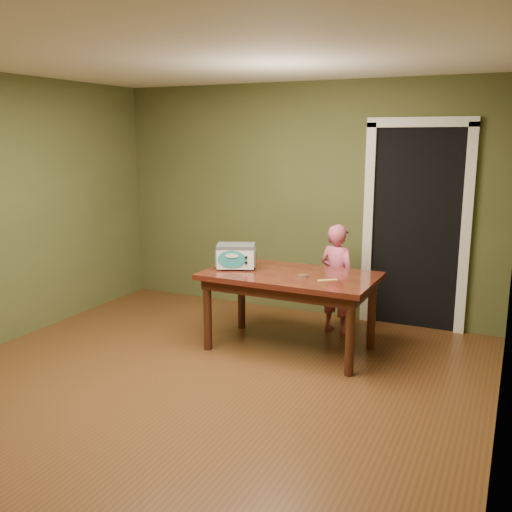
% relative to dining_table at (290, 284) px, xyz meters
% --- Properties ---
extents(floor, '(5.00, 5.00, 0.00)m').
position_rel_dining_table_xyz_m(floor, '(-0.37, -1.28, -0.65)').
color(floor, '#593519').
rests_on(floor, ground).
extents(room_shell, '(4.52, 5.02, 2.61)m').
position_rel_dining_table_xyz_m(room_shell, '(-0.37, -1.28, 1.06)').
color(room_shell, brown).
rests_on(room_shell, ground).
extents(doorway, '(1.10, 0.66, 2.25)m').
position_rel_dining_table_xyz_m(doorway, '(0.93, 1.50, 0.41)').
color(doorway, black).
rests_on(doorway, ground).
extents(dining_table, '(1.62, 0.93, 0.75)m').
position_rel_dining_table_xyz_m(dining_table, '(0.00, 0.00, 0.00)').
color(dining_table, '#37100C').
rests_on(dining_table, floor).
extents(toy_oven, '(0.44, 0.38, 0.24)m').
position_rel_dining_table_xyz_m(toy_oven, '(-0.56, -0.03, 0.23)').
color(toy_oven, '#4C4F54').
rests_on(toy_oven, dining_table).
extents(baking_pan, '(0.10, 0.10, 0.02)m').
position_rel_dining_table_xyz_m(baking_pan, '(0.16, -0.08, 0.11)').
color(baking_pan, silver).
rests_on(baking_pan, dining_table).
extents(spatula, '(0.16, 0.13, 0.01)m').
position_rel_dining_table_xyz_m(spatula, '(0.40, -0.11, 0.10)').
color(spatula, '#FFE96E').
rests_on(spatula, dining_table).
extents(child, '(0.49, 0.40, 1.14)m').
position_rel_dining_table_xyz_m(child, '(0.26, 0.66, -0.08)').
color(child, '#CC5473').
rests_on(child, floor).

